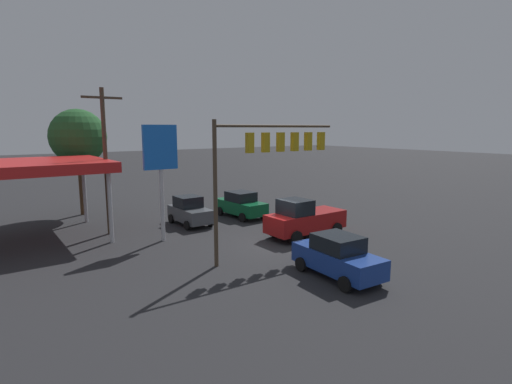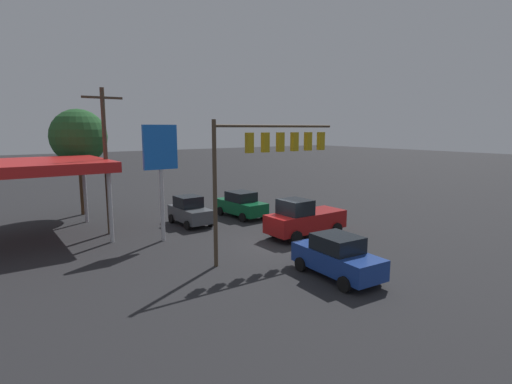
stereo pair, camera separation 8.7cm
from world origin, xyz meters
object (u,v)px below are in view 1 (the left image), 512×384
pickup_parked (304,219)px  utility_pole (106,158)px  sedan_waiting (337,256)px  hatchback_crossing (190,211)px  traffic_signal_assembly (271,151)px  sedan_far (241,204)px  street_tree (78,137)px  price_sign (160,156)px

pickup_parked → utility_pole: bearing=-39.2°
sedan_waiting → hatchback_crossing: 12.93m
traffic_signal_assembly → sedan_far: bearing=-113.6°
utility_pole → traffic_signal_assembly: bearing=122.2°
utility_pole → hatchback_crossing: (-5.26, 0.74, -3.87)m
utility_pole → street_tree: size_ratio=1.12×
price_sign → sedan_waiting: size_ratio=1.52×
hatchback_crossing → sedan_waiting: bearing=3.1°
traffic_signal_assembly → hatchback_crossing: (0.54, -8.48, -4.52)m
price_sign → sedan_far: price_sign is taller
price_sign → pickup_parked: (-7.44, 4.19, -3.95)m
traffic_signal_assembly → hatchback_crossing: size_ratio=1.98×
pickup_parked → hatchback_crossing: size_ratio=1.36×
sedan_far → street_tree: 13.35m
traffic_signal_assembly → utility_pole: size_ratio=0.84×
price_sign → utility_pole: bearing=-58.4°
pickup_parked → traffic_signal_assembly: bearing=21.4°
hatchback_crossing → sedan_far: bearing=88.2°
traffic_signal_assembly → street_tree: (5.84, -16.32, 0.51)m
sedan_waiting → traffic_signal_assembly: bearing=-171.5°
traffic_signal_assembly → sedan_waiting: 6.33m
utility_pole → price_sign: utility_pole is taller
sedan_waiting → pickup_parked: 6.85m
sedan_far → street_tree: bearing=-133.4°
price_sign → pickup_parked: size_ratio=1.31×
sedan_waiting → pickup_parked: (-3.39, -5.94, 0.16)m
hatchback_crossing → sedan_far: size_ratio=0.85×
sedan_far → street_tree: (9.52, -7.89, 5.03)m
utility_pole → sedan_far: 10.27m
sedan_waiting → hatchback_crossing: bearing=-172.5°
utility_pole → pickup_parked: size_ratio=1.74×
traffic_signal_assembly → hatchback_crossing: traffic_signal_assembly is taller
street_tree → hatchback_crossing: bearing=124.1°
pickup_parked → hatchback_crossing: pickup_parked is taller
traffic_signal_assembly → sedan_waiting: traffic_signal_assembly is taller
utility_pole → street_tree: utility_pole is taller
utility_pole → price_sign: bearing=121.6°
traffic_signal_assembly → pickup_parked: (-3.80, -1.53, -4.36)m
sedan_waiting → sedan_far: size_ratio=1.00×
utility_pole → sedan_far: size_ratio=2.01×
utility_pole → street_tree: (0.04, -7.10, 1.16)m
hatchback_crossing → street_tree: 10.72m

